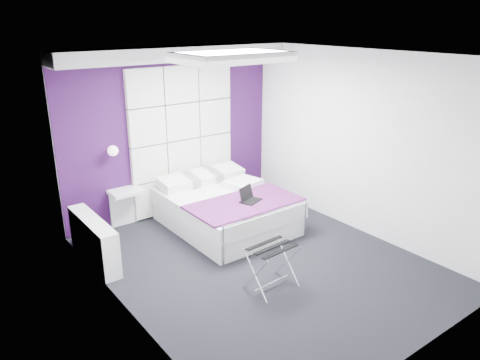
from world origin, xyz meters
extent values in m
plane|color=black|center=(0.00, 0.00, 0.00)|extent=(4.40, 4.40, 0.00)
plane|color=white|center=(0.00, 0.00, 2.60)|extent=(4.40, 4.40, 0.00)
plane|color=white|center=(0.00, 2.20, 1.30)|extent=(3.60, 0.00, 3.60)
plane|color=white|center=(-1.80, 0.00, 1.30)|extent=(0.00, 4.40, 4.40)
plane|color=white|center=(1.80, 0.00, 1.30)|extent=(0.00, 4.40, 4.40)
cube|color=#300E3C|center=(0.00, 2.19, 1.30)|extent=(3.58, 0.02, 2.58)
cube|color=white|center=(0.00, 1.95, 2.50)|extent=(3.58, 0.50, 0.20)
sphere|color=white|center=(-1.05, 2.06, 1.22)|extent=(0.15, 0.15, 0.15)
cube|color=white|center=(-1.69, 1.30, 0.30)|extent=(0.22, 1.20, 0.60)
cube|color=white|center=(0.28, 1.17, 0.14)|extent=(1.49, 1.86, 0.28)
cube|color=white|center=(0.28, 1.17, 0.40)|extent=(1.53, 1.90, 0.23)
cube|color=#531650|center=(0.28, 0.71, 0.53)|extent=(1.59, 0.84, 0.03)
cube|color=white|center=(-0.91, 2.02, 0.57)|extent=(0.47, 0.37, 0.05)
cube|color=black|center=(-0.27, -0.52, 0.52)|extent=(0.54, 0.40, 0.01)
cube|color=black|center=(0.37, 0.68, 0.55)|extent=(0.30, 0.21, 0.02)
cube|color=black|center=(0.37, 0.78, 0.66)|extent=(0.30, 0.01, 0.20)
camera|label=1|loc=(-3.42, -4.11, 3.01)|focal=35.00mm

